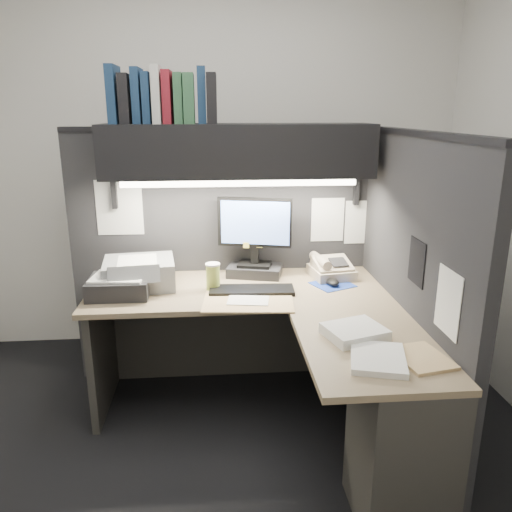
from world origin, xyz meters
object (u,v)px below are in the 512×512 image
at_px(telephone, 332,269).
at_px(coffee_cup, 213,277).
at_px(overhead_shelf, 238,150).
at_px(notebook_stack, 120,286).
at_px(monitor, 255,245).
at_px(keyboard, 252,290).
at_px(desk, 308,378).
at_px(printer, 139,273).

relative_size(telephone, coffee_cup, 1.73).
xyz_separation_m(overhead_shelf, notebook_stack, (-0.68, -0.25, -0.72)).
relative_size(monitor, keyboard, 1.03).
distance_m(monitor, coffee_cup, 0.37).
bearing_deg(desk, printer, 144.49).
relative_size(keyboard, printer, 1.20).
bearing_deg(overhead_shelf, keyboard, -78.62).
bearing_deg(printer, overhead_shelf, 4.10).
relative_size(overhead_shelf, notebook_stack, 4.66).
distance_m(keyboard, coffee_cup, 0.23).
bearing_deg(monitor, notebook_stack, -146.98).
distance_m(overhead_shelf, notebook_stack, 1.02).
distance_m(telephone, coffee_cup, 0.75).
height_order(overhead_shelf, notebook_stack, overhead_shelf).
height_order(desk, keyboard, keyboard).
xyz_separation_m(telephone, printer, (-1.16, -0.07, 0.03)).
distance_m(monitor, keyboard, 0.35).
distance_m(monitor, telephone, 0.50).
bearing_deg(telephone, notebook_stack, -179.70).
xyz_separation_m(telephone, notebook_stack, (-1.25, -0.20, 0.00)).
bearing_deg(printer, telephone, -3.74).
height_order(desk, telephone, telephone).
xyz_separation_m(coffee_cup, printer, (-0.43, 0.09, 0.01)).
bearing_deg(coffee_cup, desk, -49.45).
height_order(desk, printer, printer).
distance_m(desk, telephone, 0.82).
relative_size(desk, coffee_cup, 11.61).
relative_size(desk, notebook_stack, 5.11).
distance_m(overhead_shelf, printer, 0.92).
height_order(coffee_cup, notebook_stack, coffee_cup).
relative_size(monitor, telephone, 1.94).
distance_m(overhead_shelf, monitor, 0.58).
bearing_deg(notebook_stack, keyboard, -1.77).
bearing_deg(keyboard, monitor, 85.05).
xyz_separation_m(printer, notebook_stack, (-0.09, -0.13, -0.03)).
height_order(monitor, coffee_cup, monitor).
relative_size(coffee_cup, printer, 0.37).
distance_m(telephone, notebook_stack, 1.27).
xyz_separation_m(desk, monitor, (-0.20, 0.77, 0.48)).
height_order(monitor, telephone, monitor).
distance_m(desk, notebook_stack, 1.15).
bearing_deg(printer, coffee_cup, -19.55).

